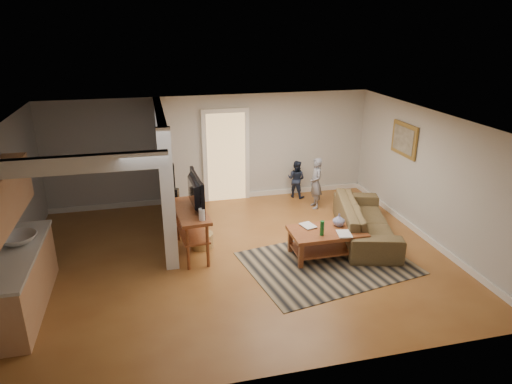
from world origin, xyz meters
TOP-DOWN VIEW (x-y plane):
  - ground at (0.00, 0.00)m, footprint 7.50×7.50m
  - room_shell at (-1.07, 0.43)m, footprint 7.54×6.02m
  - area_rug at (1.49, -0.57)m, footprint 3.12×2.52m
  - sofa at (2.60, 0.26)m, footprint 1.56×2.59m
  - coffee_table at (1.58, -0.29)m, footprint 1.33×0.79m
  - tv_console at (-0.78, 0.39)m, footprint 0.61×1.41m
  - speaker_left at (-1.00, 1.20)m, footprint 0.13×0.13m
  - speaker_right at (-1.00, 2.43)m, footprint 0.11×0.11m
  - toy_basket at (-0.60, 0.58)m, footprint 0.43×0.43m
  - child at (2.19, 1.96)m, footprint 0.30×0.44m
  - toddler at (1.97, 2.70)m, footprint 0.57×0.56m

SIDE VIEW (x-z plane):
  - ground at x=0.00m, z-range 0.00..0.00m
  - sofa at x=2.60m, z-range -0.35..0.35m
  - child at x=2.19m, z-range -0.59..0.59m
  - toddler at x=1.97m, z-range -0.46..0.46m
  - area_rug at x=1.49m, z-range 0.00..0.01m
  - toy_basket at x=-0.60m, z-range -0.03..0.35m
  - coffee_table at x=1.58m, z-range 0.01..0.80m
  - speaker_left at x=-1.00m, z-range 0.00..1.00m
  - speaker_right at x=-1.00m, z-range 0.00..1.14m
  - tv_console at x=-0.78m, z-range 0.20..1.38m
  - room_shell at x=-1.07m, z-range 0.20..2.72m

